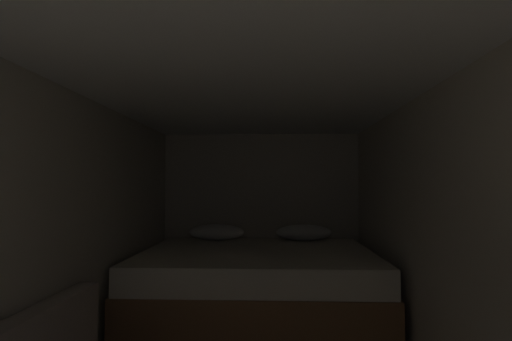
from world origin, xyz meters
The scene contains 5 objects.
wall_back centered at (0.00, 4.52, 0.99)m, with size 2.32×0.05×1.98m, color beige.
wall_left centered at (-1.14, 2.04, 0.99)m, with size 0.05×4.92×1.98m, color beige.
wall_right centered at (1.14, 2.04, 0.99)m, with size 0.05×4.92×1.98m, color beige.
ceiling_slab centered at (0.00, 2.04, 2.00)m, with size 2.32×4.92×0.05m, color white.
bed centered at (0.00, 3.57, 0.40)m, with size 2.10×1.78×0.96m.
Camera 1 is at (0.15, -0.25, 1.38)m, focal length 29.05 mm.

